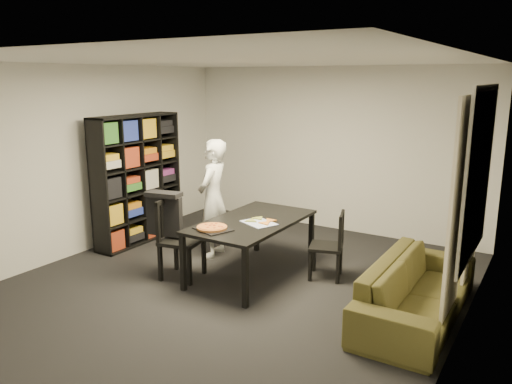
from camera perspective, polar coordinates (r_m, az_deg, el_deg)
The scene contains 16 objects.
room at distance 5.71m, azimuth -2.44°, elevation 1.61°, with size 5.01×5.51×2.61m.
window_pane at distance 5.35m, azimuth 24.13°, elevation 1.90°, with size 0.02×1.40×1.60m, color black.
window_frame at distance 5.35m, azimuth 24.08°, elevation 1.91°, with size 0.03×1.52×1.72m, color white.
curtain_left at distance 4.93m, azimuth 21.93°, elevation -2.93°, with size 0.03×0.70×2.25m, color silver.
curtain_right at distance 5.93m, azimuth 23.72°, elevation -0.53°, with size 0.03×0.70×2.25m, color silver.
bookshelf at distance 7.59m, azimuth -13.40°, elevation 1.41°, with size 0.35×1.50×1.90m, color black.
dining_table at distance 6.14m, azimuth -0.49°, elevation -3.81°, with size 0.95×1.71×0.71m.
chair_left at distance 6.21m, azimuth -9.27°, elevation -4.62°, with size 0.54×0.54×0.99m.
chair_right at distance 6.17m, azimuth 8.78°, elevation -5.56°, with size 0.49×0.49×0.84m.
draped_jacket at distance 6.20m, azimuth -10.45°, elevation -2.25°, with size 0.47×0.28×0.55m.
person at distance 6.83m, azimuth -4.92°, elevation -0.75°, with size 0.59×0.39×1.62m, color silver.
baking_tray at distance 5.77m, azimuth -4.94°, elevation -4.25°, with size 0.40×0.32×0.01m, color black.
pepperoni_pizza at distance 5.77m, azimuth -5.06°, elevation -4.04°, with size 0.35×0.35×0.03m.
kitchen_towel at distance 6.00m, azimuth 0.33°, elevation -3.54°, with size 0.40×0.30×0.01m, color silver.
pizza_slices at distance 6.06m, azimuth 0.59°, elevation -3.28°, with size 0.37×0.31×0.01m, color #C7873E, non-canonical shape.
sofa at distance 5.45m, azimuth 17.93°, elevation -10.62°, with size 2.05×0.80×0.60m, color #433D1B.
Camera 1 is at (3.15, -4.63, 2.42)m, focal length 35.00 mm.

